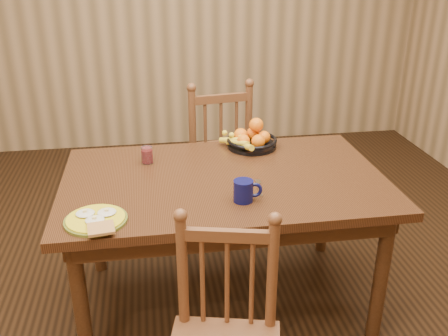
{
  "coord_description": "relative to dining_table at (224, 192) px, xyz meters",
  "views": [
    {
      "loc": [
        -0.35,
        -2.23,
        1.8
      ],
      "look_at": [
        0.0,
        0.0,
        0.8
      ],
      "focal_mm": 40.0,
      "sensor_mm": 36.0,
      "label": 1
    }
  ],
  "objects": [
    {
      "name": "room",
      "position": [
        0.0,
        0.0,
        0.68
      ],
      "size": [
        4.52,
        5.02,
        2.72
      ],
      "color": "black",
      "rests_on": "ground"
    },
    {
      "name": "dining_table",
      "position": [
        0.0,
        0.0,
        0.0
      ],
      "size": [
        1.6,
        1.0,
        0.75
      ],
      "color": "black",
      "rests_on": "ground"
    },
    {
      "name": "chair_far",
      "position": [
        0.08,
        0.93,
        -0.17
      ],
      "size": [
        0.52,
        0.5,
        1.02
      ],
      "rotation": [
        0.0,
        0.0,
        3.29
      ],
      "color": "#542D19",
      "rests_on": "ground"
    },
    {
      "name": "breakfast_plate",
      "position": [
        -0.6,
        -0.36,
        0.1
      ],
      "size": [
        0.26,
        0.29,
        0.04
      ],
      "color": "#59601E",
      "rests_on": "dining_table"
    },
    {
      "name": "fork",
      "position": [
        0.15,
        -0.14,
        0.09
      ],
      "size": [
        0.04,
        0.18,
        0.0
      ],
      "rotation": [
        0.0,
        0.0,
        -0.09
      ],
      "color": "silver",
      "rests_on": "dining_table"
    },
    {
      "name": "spoon",
      "position": [
        -0.67,
        -0.33,
        0.09
      ],
      "size": [
        0.06,
        0.15,
        0.01
      ],
      "rotation": [
        0.0,
        0.0,
        -0.41
      ],
      "color": "silver",
      "rests_on": "dining_table"
    },
    {
      "name": "coffee_mug",
      "position": [
        0.05,
        -0.26,
        0.14
      ],
      "size": [
        0.13,
        0.09,
        0.1
      ],
      "color": "#0A0C39",
      "rests_on": "dining_table"
    },
    {
      "name": "juice_glass",
      "position": [
        -0.38,
        0.24,
        0.13
      ],
      "size": [
        0.06,
        0.06,
        0.09
      ],
      "color": "silver",
      "rests_on": "dining_table"
    },
    {
      "name": "fruit_bowl",
      "position": [
        0.22,
        0.38,
        0.13
      ],
      "size": [
        0.32,
        0.32,
        0.17
      ],
      "color": "black",
      "rests_on": "dining_table"
    }
  ]
}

